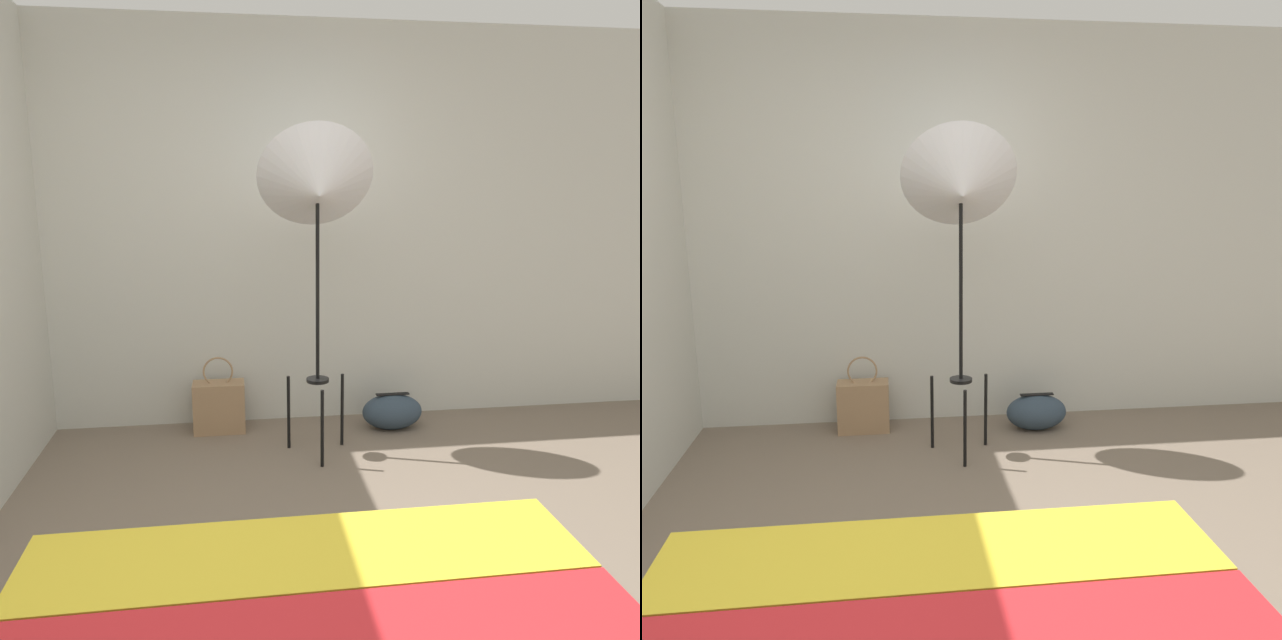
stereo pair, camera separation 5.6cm
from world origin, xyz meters
The scene contains 4 objects.
wall_back centered at (0.00, 2.29, 1.30)m, with size 8.00×0.05×2.60m.
photo_umbrella centered at (0.43, 1.66, 1.57)m, with size 0.67×0.53×1.92m.
tote_bag centered at (-0.16, 2.09, 0.17)m, with size 0.33×0.17×0.51m.
duffel_bag centered at (0.97, 1.98, 0.12)m, with size 0.40×0.24×0.24m.
Camera 2 is at (0.00, -1.83, 1.58)m, focal length 35.00 mm.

